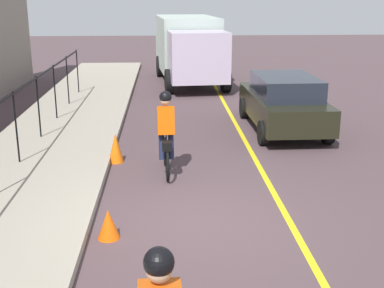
# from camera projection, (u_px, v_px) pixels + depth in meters

# --- Properties ---
(ground_plane) EXTENTS (80.00, 80.00, 0.00)m
(ground_plane) POSITION_uv_depth(u_px,v_px,m) (197.00, 224.00, 8.77)
(ground_plane) COLOR #4B393D
(lane_line_centre) EXTENTS (36.00, 0.12, 0.01)m
(lane_line_centre) POSITION_uv_depth(u_px,v_px,m) (289.00, 221.00, 8.85)
(lane_line_centre) COLOR yellow
(lane_line_centre) RESTS_ON ground
(cyclist_lead) EXTENTS (1.71, 0.37, 1.83)m
(cyclist_lead) POSITION_uv_depth(u_px,v_px,m) (166.00, 133.00, 10.93)
(cyclist_lead) COLOR black
(cyclist_lead) RESTS_ON ground
(patrol_sedan) EXTENTS (4.43, 1.98, 1.58)m
(patrol_sedan) POSITION_uv_depth(u_px,v_px,m) (283.00, 102.00, 14.51)
(patrol_sedan) COLOR black
(patrol_sedan) RESTS_ON ground
(box_truck_background) EXTENTS (6.89, 3.00, 2.78)m
(box_truck_background) POSITION_uv_depth(u_px,v_px,m) (189.00, 47.00, 22.11)
(box_truck_background) COLOR #ABBEB2
(box_truck_background) RESTS_ON ground
(traffic_cone_near) EXTENTS (0.36, 0.36, 0.49)m
(traffic_cone_near) POSITION_uv_depth(u_px,v_px,m) (108.00, 224.00, 8.19)
(traffic_cone_near) COLOR #F1580B
(traffic_cone_near) RESTS_ON ground
(traffic_cone_far) EXTENTS (0.36, 0.36, 0.69)m
(traffic_cone_far) POSITION_uv_depth(u_px,v_px,m) (116.00, 148.00, 11.86)
(traffic_cone_far) COLOR orange
(traffic_cone_far) RESTS_ON ground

